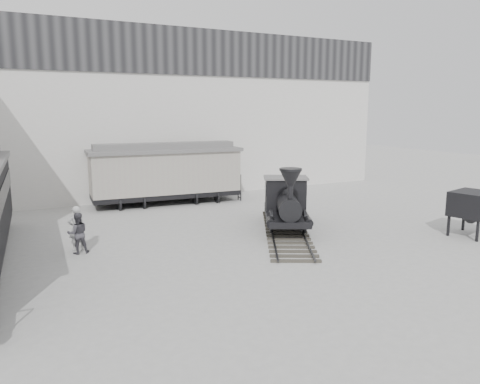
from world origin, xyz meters
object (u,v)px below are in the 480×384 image
visitor_a (77,228)px  coal_hopper (472,207)px  locomotive (286,206)px  boxcar (166,172)px  visitor_b (78,233)px

visitor_a → coal_hopper: bearing=152.6°
locomotive → coal_hopper: bearing=-6.8°
boxcar → visitor_a: boxcar is taller
visitor_a → coal_hopper: coal_hopper is taller
visitor_a → coal_hopper: 17.65m
coal_hopper → visitor_a: bearing=146.6°
locomotive → visitor_b: size_ratio=5.26×
locomotive → visitor_a: bearing=-158.1°
visitor_a → visitor_b: (-0.02, -0.42, -0.11)m
visitor_b → visitor_a: bearing=-91.9°
boxcar → locomotive: bearing=-65.5°
locomotive → coal_hopper: size_ratio=4.00×
boxcar → visitor_b: (-6.49, -8.20, -1.14)m
boxcar → visitor_a: (-6.46, -7.78, -1.04)m
visitor_b → coal_hopper: coal_hopper is taller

